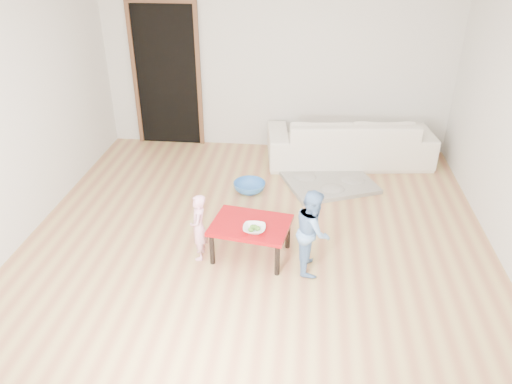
% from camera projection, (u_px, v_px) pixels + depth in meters
% --- Properties ---
extents(floor, '(5.00, 5.00, 0.01)m').
position_uv_depth(floor, '(258.00, 235.00, 5.49)').
color(floor, '#AD6F4A').
rests_on(floor, ground).
extents(back_wall, '(5.00, 0.02, 2.60)m').
position_uv_depth(back_wall, '(276.00, 60.00, 7.04)').
color(back_wall, silver).
rests_on(back_wall, floor).
extents(left_wall, '(0.02, 5.00, 2.60)m').
position_uv_depth(left_wall, '(15.00, 114.00, 5.10)').
color(left_wall, silver).
rests_on(left_wall, floor).
extents(doorway, '(1.02, 0.08, 2.11)m').
position_uv_depth(doorway, '(167.00, 77.00, 7.31)').
color(doorway, brown).
rests_on(doorway, back_wall).
extents(sofa, '(2.36, 1.16, 0.66)m').
position_uv_depth(sofa, '(349.00, 139.00, 7.01)').
color(sofa, white).
rests_on(sofa, floor).
extents(cushion, '(0.45, 0.41, 0.12)m').
position_uv_depth(cushion, '(322.00, 133.00, 6.78)').
color(cushion, orange).
rests_on(cushion, sofa).
extents(red_table, '(0.85, 0.69, 0.38)m').
position_uv_depth(red_table, '(251.00, 239.00, 5.07)').
color(red_table, '#98080D').
rests_on(red_table, floor).
extents(bowl, '(0.22, 0.22, 0.05)m').
position_uv_depth(bowl, '(254.00, 229.00, 4.84)').
color(bowl, white).
rests_on(bowl, red_table).
extents(broccoli, '(0.12, 0.12, 0.06)m').
position_uv_depth(broccoli, '(254.00, 229.00, 4.84)').
color(broccoli, '#2D5919').
rests_on(broccoli, red_table).
extents(child_pink, '(0.20, 0.28, 0.71)m').
position_uv_depth(child_pink, '(199.00, 227.00, 4.97)').
color(child_pink, pink).
rests_on(child_pink, floor).
extents(child_blue, '(0.35, 0.44, 0.87)m').
position_uv_depth(child_blue, '(313.00, 231.00, 4.77)').
color(child_blue, '#5892CC').
rests_on(child_blue, floor).
extents(basin, '(0.40, 0.40, 0.13)m').
position_uv_depth(basin, '(249.00, 187.00, 6.34)').
color(basin, '#3271C0').
rests_on(basin, floor).
extents(blanket, '(1.35, 1.25, 0.05)m').
position_uv_depth(blanket, '(329.00, 182.00, 6.53)').
color(blanket, '#9F988C').
rests_on(blanket, floor).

